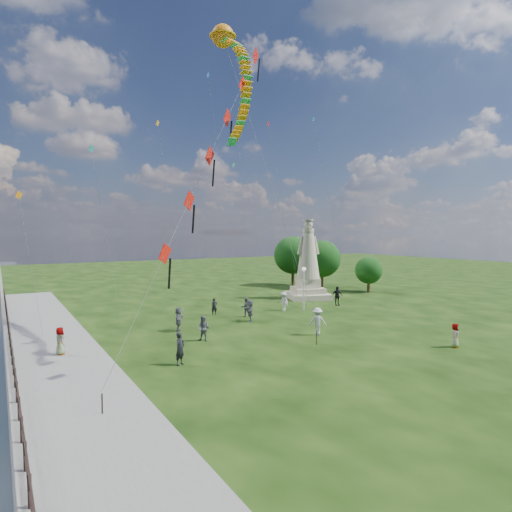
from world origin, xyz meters
TOP-DOWN VIEW (x-y plane):
  - ground at (36.75, 10.00)m, footprint 106.50×160.00m
  - waterfront at (-15.24, 8.99)m, footprint 200.00×200.00m
  - statue at (12.02, 18.52)m, footprint 5.43×5.43m
  - lamppost at (7.09, 12.89)m, footprint 0.37×0.37m
  - tree_row at (18.44, 25.70)m, footprint 8.07×14.25m
  - person_0 at (-8.52, 3.55)m, footprint 0.78×0.70m
  - person_1 at (-5.32, 7.55)m, footprint 0.92×0.96m
  - person_2 at (2.21, 4.98)m, footprint 1.38×1.25m
  - person_4 at (7.47, -2.02)m, footprint 0.86×0.73m
  - person_5 at (-5.68, 11.15)m, footprint 1.46×1.76m
  - person_6 at (-0.78, 15.37)m, footprint 0.60×0.46m
  - person_7 at (1.17, 13.26)m, footprint 0.92×0.73m
  - person_8 at (5.54, 13.88)m, footprint 0.71×1.18m
  - person_9 at (11.67, 13.47)m, footprint 1.24×0.94m
  - person_10 at (-13.87, 8.72)m, footprint 0.65×0.87m
  - person_11 at (0.53, 11.44)m, footprint 1.29×1.75m
  - red_kite_train at (-5.69, 4.61)m, footprint 12.93×9.35m
  - serpent_kite at (-0.94, 13.05)m, footprint 7.09×13.05m
  - small_kites at (2.63, 22.61)m, footprint 30.62×15.51m

SIDE VIEW (x-z plane):
  - ground at x=36.75m, z-range -0.60..0.00m
  - waterfront at x=-15.24m, z-range -0.82..0.69m
  - person_6 at x=-0.78m, z-range 0.00..1.46m
  - person_4 at x=7.47m, z-range 0.00..1.51m
  - person_10 at x=-13.87m, z-range 0.00..1.60m
  - person_7 at x=1.17m, z-range 0.00..1.66m
  - person_1 at x=-5.32m, z-range 0.00..1.70m
  - person_11 at x=0.53m, z-range 0.00..1.74m
  - person_8 at x=5.54m, z-range 0.00..1.74m
  - person_5 at x=-5.68m, z-range 0.00..1.77m
  - person_0 at x=-8.52m, z-range 0.00..1.78m
  - person_9 at x=11.67m, z-range 0.00..1.89m
  - person_2 at x=2.21m, z-range 0.00..1.92m
  - lamppost at x=7.09m, z-range 0.89..4.92m
  - statue at x=12.02m, z-range -1.05..7.53m
  - tree_row at x=18.44m, z-range 0.48..7.15m
  - red_kite_train at x=-5.69m, z-range 2.41..22.39m
  - small_kites at x=2.63m, z-range 1.70..26.48m
  - serpent_kite at x=-0.94m, z-range 10.71..34.54m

